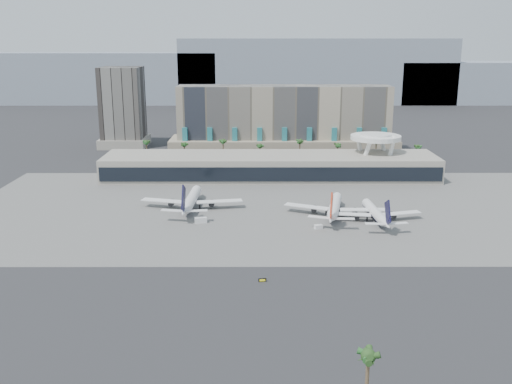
{
  "coord_description": "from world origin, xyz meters",
  "views": [
    {
      "loc": [
        -7.73,
        -177.09,
        69.43
      ],
      "look_at": [
        -7.37,
        40.0,
        11.05
      ],
      "focal_mm": 40.0,
      "sensor_mm": 36.0,
      "label": 1
    }
  ],
  "objects_px": {
    "service_vehicle_b": "(318,227)",
    "taxiway_sign": "(262,280)",
    "airliner_centre": "(334,207)",
    "airliner_right": "(375,213)",
    "airliner_left": "(191,200)",
    "service_vehicle_a": "(201,220)"
  },
  "relations": [
    {
      "from": "service_vehicle_b",
      "to": "airliner_left",
      "type": "bearing_deg",
      "value": 130.18
    },
    {
      "from": "airliner_centre",
      "to": "taxiway_sign",
      "type": "bearing_deg",
      "value": -102.98
    },
    {
      "from": "airliner_left",
      "to": "airliner_right",
      "type": "bearing_deg",
      "value": -10.31
    },
    {
      "from": "airliner_right",
      "to": "service_vehicle_b",
      "type": "bearing_deg",
      "value": -161.26
    },
    {
      "from": "airliner_left",
      "to": "airliner_centre",
      "type": "bearing_deg",
      "value": -7.14
    },
    {
      "from": "service_vehicle_b",
      "to": "taxiway_sign",
      "type": "height_order",
      "value": "service_vehicle_b"
    },
    {
      "from": "airliner_left",
      "to": "service_vehicle_a",
      "type": "xyz_separation_m",
      "value": [
        5.73,
        -19.07,
        -2.77
      ]
    },
    {
      "from": "airliner_left",
      "to": "airliner_centre",
      "type": "xyz_separation_m",
      "value": [
        59.06,
        -9.97,
        -0.17
      ]
    },
    {
      "from": "airliner_centre",
      "to": "service_vehicle_b",
      "type": "distance_m",
      "value": 18.5
    },
    {
      "from": "service_vehicle_a",
      "to": "taxiway_sign",
      "type": "bearing_deg",
      "value": -81.12
    },
    {
      "from": "airliner_left",
      "to": "taxiway_sign",
      "type": "xyz_separation_m",
      "value": [
        29.1,
        -74.93,
        -3.36
      ]
    },
    {
      "from": "airliner_centre",
      "to": "taxiway_sign",
      "type": "xyz_separation_m",
      "value": [
        -29.96,
        -64.97,
        -3.19
      ]
    },
    {
      "from": "airliner_centre",
      "to": "airliner_right",
      "type": "xyz_separation_m",
      "value": [
        15.22,
        -6.84,
        -0.34
      ]
    },
    {
      "from": "taxiway_sign",
      "to": "airliner_centre",
      "type": "bearing_deg",
      "value": 56.11
    },
    {
      "from": "airliner_left",
      "to": "taxiway_sign",
      "type": "relative_size",
      "value": 18.82
    },
    {
      "from": "airliner_centre",
      "to": "taxiway_sign",
      "type": "relative_size",
      "value": 17.79
    },
    {
      "from": "airliner_centre",
      "to": "airliner_right",
      "type": "height_order",
      "value": "airliner_centre"
    },
    {
      "from": "airliner_left",
      "to": "airliner_centre",
      "type": "relative_size",
      "value": 1.06
    },
    {
      "from": "airliner_centre",
      "to": "airliner_right",
      "type": "relative_size",
      "value": 1.09
    },
    {
      "from": "airliner_centre",
      "to": "service_vehicle_a",
      "type": "distance_m",
      "value": 54.16
    },
    {
      "from": "airliner_right",
      "to": "taxiway_sign",
      "type": "height_order",
      "value": "airliner_right"
    },
    {
      "from": "airliner_left",
      "to": "airliner_centre",
      "type": "height_order",
      "value": "airliner_left"
    }
  ]
}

